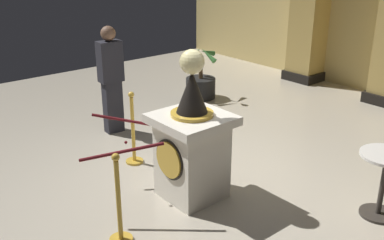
{
  "coord_description": "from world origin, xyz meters",
  "views": [
    {
      "loc": [
        3.76,
        -3.31,
        2.81
      ],
      "look_at": [
        0.14,
        -0.28,
        0.97
      ],
      "focal_mm": 41.98,
      "sensor_mm": 36.0,
      "label": 1
    }
  ],
  "objects_px": {
    "potted_palm_left": "(201,84)",
    "cafe_table": "(384,177)",
    "bystander_guest": "(111,77)",
    "stanchion_far": "(119,212)",
    "stanchion_near": "(133,138)",
    "pedestal_clock": "(192,144)"
  },
  "relations": [
    {
      "from": "stanchion_far",
      "to": "cafe_table",
      "type": "bearing_deg",
      "value": 59.65
    },
    {
      "from": "potted_palm_left",
      "to": "bystander_guest",
      "type": "xyz_separation_m",
      "value": [
        0.42,
        -2.21,
        0.64
      ]
    },
    {
      "from": "pedestal_clock",
      "to": "stanchion_far",
      "type": "relative_size",
      "value": 1.81
    },
    {
      "from": "bystander_guest",
      "to": "cafe_table",
      "type": "distance_m",
      "value": 4.15
    },
    {
      "from": "pedestal_clock",
      "to": "cafe_table",
      "type": "height_order",
      "value": "pedestal_clock"
    },
    {
      "from": "potted_palm_left",
      "to": "stanchion_far",
      "type": "bearing_deg",
      "value": -50.8
    },
    {
      "from": "stanchion_near",
      "to": "potted_palm_left",
      "type": "xyz_separation_m",
      "value": [
        -1.57,
        2.58,
        -0.09
      ]
    },
    {
      "from": "stanchion_far",
      "to": "potted_palm_left",
      "type": "distance_m",
      "value": 4.73
    },
    {
      "from": "stanchion_near",
      "to": "stanchion_far",
      "type": "distance_m",
      "value": 1.79
    },
    {
      "from": "stanchion_far",
      "to": "cafe_table",
      "type": "relative_size",
      "value": 1.31
    },
    {
      "from": "stanchion_near",
      "to": "bystander_guest",
      "type": "bearing_deg",
      "value": 162.29
    },
    {
      "from": "potted_palm_left",
      "to": "pedestal_clock",
      "type": "bearing_deg",
      "value": -42.59
    },
    {
      "from": "pedestal_clock",
      "to": "cafe_table",
      "type": "bearing_deg",
      "value": 38.35
    },
    {
      "from": "pedestal_clock",
      "to": "bystander_guest",
      "type": "height_order",
      "value": "pedestal_clock"
    },
    {
      "from": "stanchion_near",
      "to": "stanchion_far",
      "type": "xyz_separation_m",
      "value": [
        1.42,
        -1.09,
        -0.02
      ]
    },
    {
      "from": "bystander_guest",
      "to": "cafe_table",
      "type": "height_order",
      "value": "bystander_guest"
    },
    {
      "from": "pedestal_clock",
      "to": "stanchion_far",
      "type": "distance_m",
      "value": 1.2
    },
    {
      "from": "cafe_table",
      "to": "bystander_guest",
      "type": "bearing_deg",
      "value": -166.07
    },
    {
      "from": "potted_palm_left",
      "to": "cafe_table",
      "type": "height_order",
      "value": "potted_palm_left"
    },
    {
      "from": "stanchion_near",
      "to": "cafe_table",
      "type": "relative_size",
      "value": 1.36
    },
    {
      "from": "stanchion_near",
      "to": "potted_palm_left",
      "type": "distance_m",
      "value": 3.02
    },
    {
      "from": "stanchion_far",
      "to": "potted_palm_left",
      "type": "bearing_deg",
      "value": 129.2
    }
  ]
}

